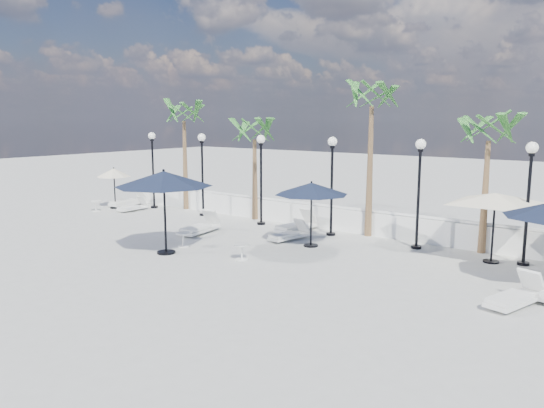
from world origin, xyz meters
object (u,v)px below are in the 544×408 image
Objects in this scene: parasol_cream_sq_a at (496,193)px; parasol_navy_left at (164,179)px; lounger_0 at (129,201)px; lounger_3 at (296,225)px; parasol_cream_small at (114,173)px; lounger_2 at (289,234)px; lounger_1 at (133,207)px; lounger_4 at (200,227)px; parasol_navy_mid at (311,189)px; lounger_5 at (515,296)px.

parasol_navy_left is at bearing -148.70° from parasol_cream_sq_a.
parasol_navy_left is at bearing -28.65° from lounger_0.
parasol_cream_small is (-10.55, -0.99, 1.53)m from lounger_3.
parasol_navy_left is (-2.17, -4.15, 2.31)m from lounger_2.
lounger_4 reaches higher than lounger_1.
parasol_cream_sq_a is (18.12, 0.14, 1.96)m from lounger_0.
lounger_0 is 12.60m from parasol_navy_mid.
lounger_3 is (10.55, 0.17, 0.00)m from lounger_0.
lounger_2 is at bearing -2.12° from parasol_cream_small.
parasol_cream_sq_a is 18.15m from parasol_cream_small.
lounger_4 is 0.65× the size of parasol_navy_left.
lounger_4 is (-2.83, -2.64, -0.00)m from lounger_3.
lounger_0 is at bearing 172.87° from parasol_navy_mid.
parasol_cream_sq_a is (16.76, 0.94, 2.02)m from lounger_1.
lounger_0 is 0.64× the size of parasol_navy_left.
parasol_cream_sq_a reaches higher than lounger_0.
lounger_2 is 2.22m from parasol_navy_mid.
lounger_5 is (8.51, -2.37, 0.02)m from lounger_2.
lounger_4 is 1.02× the size of parasol_cream_small.
parasol_cream_small is at bearing -172.57° from lounger_5.
parasol_navy_left reaches higher than parasol_cream_small.
lounger_0 reaches higher than lounger_4.
lounger_0 is 0.43× the size of parasol_cream_sq_a.
lounger_2 is 5.22m from parasol_navy_left.
lounger_4 is 0.81× the size of parasol_navy_mid.
lounger_5 is at bearing -8.21° from lounger_0.
lounger_0 is 0.99× the size of parasol_cream_small.
parasol_navy_mid is 1.26× the size of parasol_cream_small.
lounger_3 reaches higher than lounger_1.
lounger_4 is at bearing -169.96° from lounger_5.
lounger_1 is 0.78× the size of parasol_cream_small.
lounger_1 is 0.77× the size of lounger_3.
lounger_0 is 11.26m from lounger_2.
lounger_1 is at bearing 1.00° from parasol_cream_small.
lounger_5 is 4.53m from parasol_cream_sq_a.
lounger_3 is at bearing 136.74° from parasol_navy_mid.
lounger_4 is at bearing -12.04° from parasol_cream_small.
parasol_navy_left reaches higher than parasol_navy_mid.
lounger_2 is at bearing -61.87° from lounger_3.
lounger_3 is 7.82m from parasol_cream_sq_a.
lounger_3 is 0.99× the size of lounger_4.
parasol_cream_sq_a reaches higher than parasol_cream_small.
parasol_navy_mid reaches higher than parasol_cream_small.
parasol_cream_sq_a reaches higher than lounger_4.
lounger_5 is 0.61× the size of parasol_navy_left.
parasol_navy_mid is 0.54× the size of parasol_cream_sq_a.
lounger_3 reaches higher than lounger_5.
lounger_3 is at bearing 3.09° from lounger_0.
parasol_cream_small is at bearing -176.94° from parasol_cream_sq_a.
lounger_0 is at bearing -174.91° from lounger_5.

